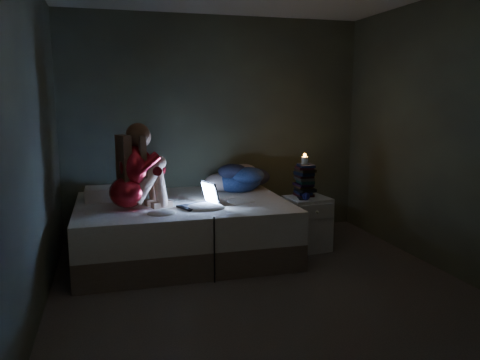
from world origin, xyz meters
name	(u,v)px	position (x,y,z in m)	size (l,w,h in m)	color
floor	(265,291)	(0.00, 0.00, -0.01)	(3.60, 3.80, 0.02)	#3A3635
wall_back	(216,127)	(0.00, 1.91, 1.30)	(3.60, 0.02, 2.60)	#343731
wall_front	(406,176)	(0.00, -1.91, 1.30)	(3.60, 0.02, 2.60)	#343731
wall_left	(29,146)	(-1.81, 0.00, 1.30)	(0.02, 3.80, 2.60)	#343731
wall_right	(453,136)	(1.81, 0.00, 1.30)	(0.02, 3.80, 2.60)	#343731
bed	(183,229)	(-0.54, 1.10, 0.29)	(2.14, 1.60, 0.59)	beige
pillow	(108,193)	(-1.29, 1.39, 0.65)	(0.46, 0.33, 0.13)	silver
woman	(126,167)	(-1.11, 0.83, 1.00)	(0.51, 0.34, 0.83)	maroon
laptop	(198,195)	(-0.44, 0.79, 0.71)	(0.36, 0.25, 0.25)	black
clothes_pile	(238,176)	(0.17, 1.50, 0.75)	(0.56, 0.45, 0.34)	navy
nightstand	(307,223)	(0.80, 0.95, 0.29)	(0.44, 0.39, 0.58)	silver
book_stack	(304,180)	(0.79, 1.03, 0.76)	(0.19, 0.25, 0.34)	black
candle	(305,161)	(0.79, 1.03, 0.97)	(0.07, 0.07, 0.08)	beige
phone	(301,198)	(0.70, 0.91, 0.59)	(0.07, 0.14, 0.01)	black
blue_orb	(305,196)	(0.71, 0.83, 0.62)	(0.08, 0.08, 0.08)	navy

